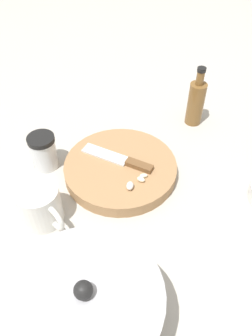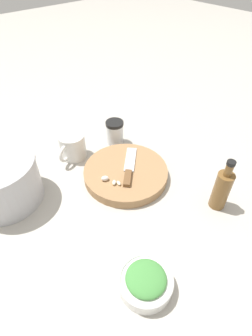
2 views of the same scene
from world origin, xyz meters
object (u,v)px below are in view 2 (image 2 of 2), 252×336
(garlic_cloves, at_px, (110,181))
(oil_bottle, at_px, (222,189))
(cutting_board, at_px, (126,173))
(spice_jar, at_px, (115,132))
(herb_bowl, at_px, (146,282))
(chef_knife, at_px, (129,168))
(stock_pot, at_px, (0,181))
(coffee_mug, at_px, (72,146))

(garlic_cloves, bearing_deg, oil_bottle, -142.64)
(cutting_board, height_order, spice_jar, spice_jar)
(spice_jar, bearing_deg, herb_bowl, 147.41)
(garlic_cloves, distance_m, oil_bottle, 0.34)
(spice_jar, distance_m, oil_bottle, 0.45)
(garlic_cloves, xyz_separation_m, spice_jar, (0.18, -0.17, 0.01))
(chef_knife, xyz_separation_m, spice_jar, (0.18, -0.09, 0.01))
(spice_jar, bearing_deg, oil_bottle, -175.96)
(cutting_board, distance_m, stock_pot, 0.39)
(chef_knife, relative_size, oil_bottle, 0.90)
(herb_bowl, bearing_deg, chef_knife, -36.13)
(chef_knife, distance_m, herb_bowl, 0.38)
(chef_knife, height_order, stock_pot, stock_pot)
(chef_knife, xyz_separation_m, garlic_cloves, (-0.01, 0.09, 0.00))
(spice_jar, xyz_separation_m, stock_pot, (0.00, 0.44, 0.03))
(chef_knife, xyz_separation_m, stock_pot, (0.18, 0.35, 0.04))
(herb_bowl, bearing_deg, coffee_mug, -14.99)
(herb_bowl, xyz_separation_m, spice_jar, (0.48, -0.31, 0.02))
(chef_knife, height_order, oil_bottle, oil_bottle)
(coffee_mug, bearing_deg, cutting_board, -160.64)
(herb_bowl, relative_size, coffee_mug, 1.05)
(herb_bowl, bearing_deg, cutting_board, -34.37)
(garlic_cloves, xyz_separation_m, coffee_mug, (0.22, -0.00, 0.01))
(stock_pot, bearing_deg, coffee_mug, -83.02)
(spice_jar, relative_size, stock_pot, 0.41)
(oil_bottle, bearing_deg, cutting_board, 24.63)
(stock_pot, bearing_deg, garlic_cloves, -125.18)
(garlic_cloves, distance_m, herb_bowl, 0.33)
(chef_knife, height_order, herb_bowl, herb_bowl)
(garlic_cloves, distance_m, coffee_mug, 0.22)
(garlic_cloves, xyz_separation_m, stock_pot, (0.19, 0.27, 0.04))
(cutting_board, bearing_deg, coffee_mug, 19.36)
(cutting_board, relative_size, spice_jar, 2.98)
(cutting_board, distance_m, oil_bottle, 0.31)
(oil_bottle, xyz_separation_m, stock_pot, (0.45, 0.47, 0.00))
(garlic_cloves, bearing_deg, stock_pot, 54.82)
(cutting_board, height_order, oil_bottle, oil_bottle)
(coffee_mug, height_order, oil_bottle, oil_bottle)
(garlic_cloves, bearing_deg, coffee_mug, -0.63)
(stock_pot, bearing_deg, oil_bottle, -134.03)
(spice_jar, bearing_deg, garlic_cloves, 136.82)
(garlic_cloves, height_order, stock_pot, stock_pot)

